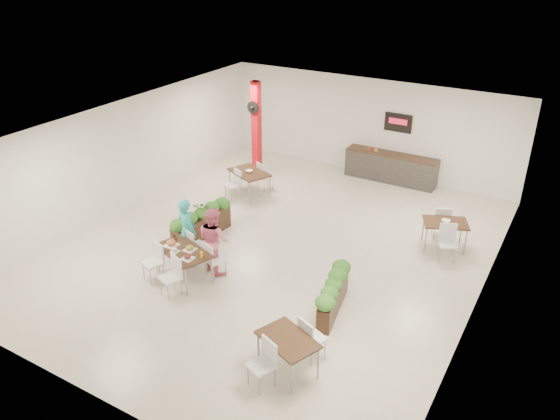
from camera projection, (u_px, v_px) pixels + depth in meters
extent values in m
plane|color=beige|center=(276.00, 248.00, 14.11)|extent=(12.00, 12.00, 0.00)
cube|color=white|center=(369.00, 127.00, 18.03)|extent=(10.00, 0.10, 3.20)
cube|color=white|center=(86.00, 325.00, 8.76)|extent=(10.00, 0.10, 3.20)
cube|color=white|center=(127.00, 155.00, 15.65)|extent=(0.10, 12.00, 3.20)
cube|color=white|center=(487.00, 243.00, 11.13)|extent=(0.10, 12.00, 3.20)
cube|color=white|center=(276.00, 129.00, 12.68)|extent=(10.00, 12.00, 0.04)
cube|color=#B90C15|center=(256.00, 130.00, 17.69)|extent=(0.25, 0.25, 3.20)
cylinder|color=black|center=(253.00, 107.00, 17.19)|extent=(0.40, 0.06, 0.40)
sphere|color=black|center=(252.00, 108.00, 17.16)|extent=(0.12, 0.12, 0.12)
cube|color=#2A2825|center=(391.00, 168.00, 17.82)|extent=(3.00, 0.60, 0.90)
cube|color=black|center=(392.00, 155.00, 17.61)|extent=(3.00, 0.62, 0.04)
cube|color=black|center=(398.00, 123.00, 17.41)|extent=(0.90, 0.04, 0.60)
cube|color=red|center=(398.00, 121.00, 17.37)|extent=(0.60, 0.02, 0.18)
imported|color=#AA481C|center=(369.00, 147.00, 17.92)|extent=(0.09, 0.09, 0.19)
imported|color=gold|center=(376.00, 149.00, 17.81)|extent=(0.13, 0.13, 0.17)
cube|color=black|center=(183.00, 251.00, 12.54)|extent=(1.59, 1.22, 0.04)
cylinder|color=gray|center=(158.00, 259.00, 12.95)|extent=(0.04, 0.04, 0.71)
cylinder|color=gray|center=(186.00, 282.00, 12.07)|extent=(0.04, 0.04, 0.71)
cylinder|color=gray|center=(183.00, 249.00, 13.34)|extent=(0.04, 0.04, 0.71)
cylinder|color=gray|center=(212.00, 271.00, 12.46)|extent=(0.04, 0.04, 0.71)
cube|color=white|center=(197.00, 246.00, 13.28)|extent=(0.54, 0.54, 0.05)
cube|color=white|center=(189.00, 240.00, 13.06)|extent=(0.41, 0.18, 0.45)
cylinder|color=gray|center=(207.00, 255.00, 13.37)|extent=(0.02, 0.02, 0.43)
cylinder|color=gray|center=(200.00, 250.00, 13.60)|extent=(0.02, 0.02, 0.43)
cylinder|color=gray|center=(195.00, 260.00, 13.17)|extent=(0.02, 0.02, 0.43)
cylinder|color=gray|center=(188.00, 254.00, 13.41)|extent=(0.02, 0.02, 0.43)
cube|color=white|center=(215.00, 259.00, 12.74)|extent=(0.54, 0.54, 0.05)
cube|color=white|center=(208.00, 253.00, 12.51)|extent=(0.41, 0.18, 0.45)
cylinder|color=gray|center=(226.00, 268.00, 12.82)|extent=(0.02, 0.02, 0.43)
cylinder|color=gray|center=(218.00, 263.00, 13.05)|extent=(0.02, 0.02, 0.43)
cylinder|color=gray|center=(214.00, 274.00, 12.63)|extent=(0.02, 0.02, 0.43)
cylinder|color=gray|center=(206.00, 267.00, 12.86)|extent=(0.02, 0.02, 0.43)
cube|color=white|center=(153.00, 263.00, 12.59)|extent=(0.54, 0.54, 0.05)
cube|color=white|center=(159.00, 251.00, 12.59)|extent=(0.41, 0.18, 0.45)
cylinder|color=gray|center=(143.00, 271.00, 12.72)|extent=(0.02, 0.02, 0.43)
cylinder|color=gray|center=(150.00, 277.00, 12.48)|extent=(0.02, 0.02, 0.43)
cylinder|color=gray|center=(157.00, 266.00, 12.91)|extent=(0.02, 0.02, 0.43)
cylinder|color=gray|center=(164.00, 272.00, 12.68)|extent=(0.02, 0.02, 0.43)
cube|color=white|center=(170.00, 278.00, 12.04)|extent=(0.54, 0.54, 0.05)
cube|color=white|center=(177.00, 265.00, 12.04)|extent=(0.41, 0.18, 0.45)
cylinder|color=gray|center=(160.00, 286.00, 12.17)|extent=(0.02, 0.02, 0.43)
cylinder|color=gray|center=(168.00, 293.00, 11.93)|extent=(0.02, 0.02, 0.43)
cylinder|color=gray|center=(174.00, 281.00, 12.36)|extent=(0.02, 0.02, 0.43)
cylinder|color=gray|center=(182.00, 287.00, 12.13)|extent=(0.02, 0.02, 0.43)
cube|color=white|center=(171.00, 245.00, 12.71)|extent=(0.38, 0.38, 0.01)
ellipsoid|color=#A84C2A|center=(171.00, 243.00, 12.68)|extent=(0.22, 0.22, 0.13)
cube|color=white|center=(190.00, 250.00, 12.53)|extent=(0.33, 0.33, 0.01)
ellipsoid|color=orange|center=(190.00, 248.00, 12.50)|extent=(0.18, 0.18, 0.11)
cube|color=white|center=(188.00, 259.00, 12.18)|extent=(0.33, 0.33, 0.01)
ellipsoid|color=#47160E|center=(187.00, 256.00, 12.16)|extent=(0.16, 0.16, 0.10)
cube|color=white|center=(175.00, 252.00, 12.46)|extent=(0.23, 0.23, 0.01)
ellipsoid|color=white|center=(175.00, 250.00, 12.44)|extent=(0.12, 0.12, 0.07)
cylinder|color=gold|center=(201.00, 255.00, 12.21)|extent=(0.07, 0.07, 0.15)
imported|color=brown|center=(174.00, 238.00, 12.94)|extent=(0.12, 0.12, 0.10)
imported|color=#28AFAB|center=(187.00, 231.00, 13.17)|extent=(0.71, 0.58, 1.68)
imported|color=#E56686|center=(214.00, 240.00, 12.82)|extent=(0.96, 0.86, 1.65)
cube|color=black|center=(202.00, 227.00, 14.41)|extent=(0.52, 1.97, 0.65)
ellipsoid|color=#245F1B|center=(178.00, 224.00, 13.62)|extent=(0.40, 0.40, 0.32)
ellipsoid|color=#245F1B|center=(190.00, 218.00, 13.92)|extent=(0.40, 0.40, 0.32)
ellipsoid|color=#245F1B|center=(201.00, 212.00, 14.22)|extent=(0.40, 0.40, 0.32)
ellipsoid|color=#245F1B|center=(212.00, 207.00, 14.51)|extent=(0.40, 0.40, 0.32)
ellipsoid|color=#245F1B|center=(222.00, 201.00, 14.81)|extent=(0.40, 0.40, 0.32)
imported|color=#245F1B|center=(201.00, 209.00, 14.18)|extent=(0.38, 0.33, 0.42)
cube|color=black|center=(333.00, 300.00, 11.59)|extent=(0.59, 1.69, 0.56)
ellipsoid|color=#245F1B|center=(325.00, 303.00, 10.83)|extent=(0.40, 0.40, 0.32)
ellipsoid|color=#245F1B|center=(330.00, 294.00, 11.12)|extent=(0.40, 0.40, 0.32)
ellipsoid|color=#245F1B|center=(334.00, 285.00, 11.41)|extent=(0.40, 0.40, 0.32)
ellipsoid|color=#245F1B|center=(338.00, 276.00, 11.70)|extent=(0.40, 0.40, 0.32)
ellipsoid|color=#245F1B|center=(341.00, 268.00, 11.99)|extent=(0.40, 0.40, 0.32)
imported|color=#245F1B|center=(334.00, 282.00, 11.38)|extent=(0.20, 0.20, 0.36)
cube|color=black|center=(249.00, 172.00, 16.76)|extent=(1.54, 1.32, 0.04)
cylinder|color=gray|center=(230.00, 180.00, 17.16)|extent=(0.04, 0.04, 0.71)
cylinder|color=gray|center=(249.00, 193.00, 16.30)|extent=(0.04, 0.04, 0.71)
cylinder|color=gray|center=(250.00, 175.00, 17.54)|extent=(0.04, 0.04, 0.71)
cylinder|color=gray|center=(270.00, 187.00, 16.68)|extent=(0.04, 0.04, 0.71)
cube|color=white|center=(266.00, 176.00, 17.19)|extent=(0.56, 0.56, 0.05)
cube|color=white|center=(260.00, 170.00, 16.98)|extent=(0.40, 0.21, 0.45)
cylinder|color=gray|center=(273.00, 184.00, 17.25)|extent=(0.02, 0.02, 0.43)
cylinder|color=gray|center=(267.00, 180.00, 17.50)|extent=(0.02, 0.02, 0.43)
cylinder|color=gray|center=(264.00, 186.00, 17.08)|extent=(0.02, 0.02, 0.43)
cylinder|color=gray|center=(258.00, 183.00, 17.33)|extent=(0.02, 0.02, 0.43)
cube|color=white|center=(233.00, 185.00, 16.57)|extent=(0.56, 0.56, 0.05)
cube|color=white|center=(238.00, 176.00, 16.56)|extent=(0.40, 0.21, 0.45)
cylinder|color=gray|center=(225.00, 192.00, 16.71)|extent=(0.02, 0.02, 0.43)
cylinder|color=gray|center=(231.00, 196.00, 16.47)|extent=(0.02, 0.02, 0.43)
cylinder|color=gray|center=(235.00, 189.00, 16.89)|extent=(0.02, 0.02, 0.43)
cylinder|color=gray|center=(241.00, 193.00, 16.64)|extent=(0.02, 0.02, 0.43)
imported|color=white|center=(249.00, 171.00, 16.73)|extent=(0.22, 0.22, 0.05)
cube|color=black|center=(446.00, 223.00, 13.79)|extent=(1.29, 1.10, 0.04)
cylinder|color=gray|center=(426.00, 240.00, 13.74)|extent=(0.04, 0.04, 0.71)
cylinder|color=gray|center=(465.00, 243.00, 13.63)|extent=(0.04, 0.04, 0.71)
cylinder|color=gray|center=(423.00, 229.00, 14.28)|extent=(0.04, 0.04, 0.71)
cylinder|color=gray|center=(461.00, 231.00, 14.17)|extent=(0.04, 0.04, 0.71)
cube|color=white|center=(441.00, 222.00, 14.45)|extent=(0.55, 0.55, 0.05)
cube|color=white|center=(443.00, 216.00, 14.17)|extent=(0.40, 0.20, 0.45)
cylinder|color=gray|center=(445.00, 227.00, 14.68)|extent=(0.02, 0.02, 0.43)
cylinder|color=gray|center=(432.00, 226.00, 14.72)|extent=(0.02, 0.02, 0.43)
cylinder|color=gray|center=(447.00, 233.00, 14.38)|extent=(0.02, 0.02, 0.43)
cylinder|color=gray|center=(434.00, 232.00, 14.42)|extent=(0.02, 0.02, 0.43)
cube|color=white|center=(448.00, 244.00, 13.38)|extent=(0.55, 0.55, 0.05)
cube|color=white|center=(448.00, 231.00, 13.44)|extent=(0.40, 0.20, 0.45)
cylinder|color=gray|center=(440.00, 255.00, 13.35)|extent=(0.02, 0.02, 0.43)
cylinder|color=gray|center=(454.00, 256.00, 13.31)|extent=(0.02, 0.02, 0.43)
cylinder|color=gray|center=(438.00, 248.00, 13.65)|extent=(0.02, 0.02, 0.43)
cylinder|color=gray|center=(452.00, 249.00, 13.62)|extent=(0.02, 0.02, 0.43)
imported|color=white|center=(446.00, 221.00, 13.77)|extent=(0.22, 0.22, 0.05)
cube|color=black|center=(288.00, 340.00, 9.76)|extent=(1.29, 1.09, 0.04)
cylinder|color=gray|center=(258.00, 348.00, 10.11)|extent=(0.04, 0.04, 0.71)
cylinder|color=gray|center=(292.00, 379.00, 9.41)|extent=(0.04, 0.04, 0.71)
cylinder|color=gray|center=(284.00, 335.00, 10.44)|extent=(0.04, 0.04, 0.71)
cylinder|color=gray|center=(318.00, 363.00, 9.75)|extent=(0.04, 0.04, 0.71)
cube|color=white|center=(313.00, 338.00, 10.22)|extent=(0.55, 0.55, 0.05)
cube|color=white|center=(305.00, 332.00, 10.00)|extent=(0.40, 0.19, 0.45)
cylinder|color=gray|center=(325.00, 349.00, 10.29)|extent=(0.02, 0.02, 0.43)
cylinder|color=gray|center=(313.00, 340.00, 10.53)|extent=(0.02, 0.02, 0.43)
cylinder|color=gray|center=(311.00, 357.00, 10.11)|extent=(0.02, 0.02, 0.43)
cylinder|color=gray|center=(300.00, 347.00, 10.35)|extent=(0.02, 0.02, 0.43)
cube|color=white|center=(261.00, 366.00, 9.56)|extent=(0.55, 0.55, 0.05)
cube|color=white|center=(270.00, 350.00, 9.55)|extent=(0.40, 0.19, 0.45)
cylinder|color=gray|center=(248.00, 375.00, 9.69)|extent=(0.02, 0.02, 0.43)
cylinder|color=gray|center=(259.00, 386.00, 9.45)|extent=(0.02, 0.02, 0.43)
cylinder|color=gray|center=(263.00, 367.00, 9.87)|extent=(0.02, 0.02, 0.43)
cylinder|color=gray|center=(275.00, 377.00, 9.63)|extent=(0.02, 0.02, 0.43)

